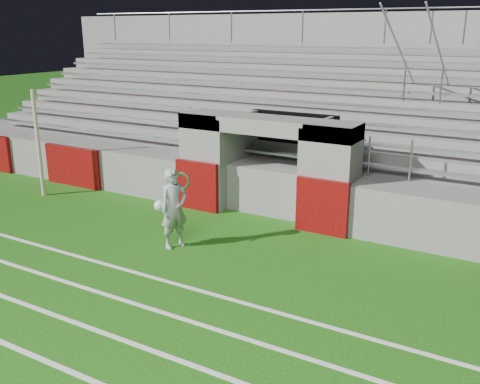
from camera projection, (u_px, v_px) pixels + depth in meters
The scene contains 5 objects.
ground at pixel (190, 261), 11.34m from camera, with size 90.00×90.00×0.00m, color #1A550E.
field_post at pixel (38, 144), 15.45m from camera, with size 0.11×0.11×3.11m, color #BEB28D.
stadium_structure at pixel (328, 132), 17.52m from camera, with size 26.00×8.48×5.42m.
goalkeeper_with_ball at pixel (174, 208), 11.87m from camera, with size 0.68×0.78×1.82m.
hose_coil at pixel (184, 179), 14.60m from camera, with size 0.51×0.15×0.56m.
Camera 1 is at (6.13, -8.50, 4.71)m, focal length 40.00 mm.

